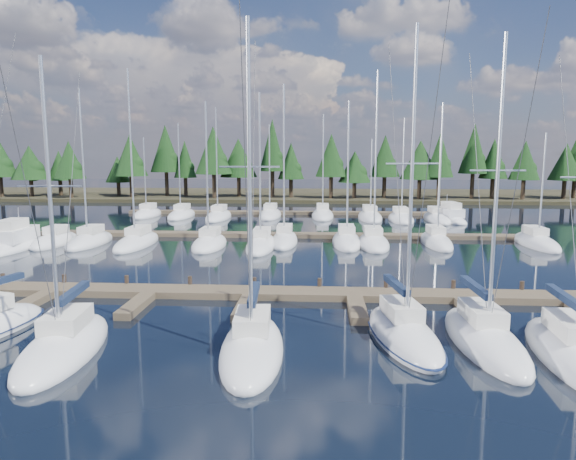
# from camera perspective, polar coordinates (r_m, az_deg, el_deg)

# --- Properties ---
(ground) EXTENTS (260.00, 260.00, 0.00)m
(ground) POSITION_cam_1_polar(r_m,az_deg,el_deg) (42.44, -1.88, -2.93)
(ground) COLOR black
(ground) RESTS_ON ground
(far_shore) EXTENTS (220.00, 30.00, 0.60)m
(far_shore) POSITION_cam_1_polar(r_m,az_deg,el_deg) (101.81, 1.31, 3.91)
(far_shore) COLOR #2D2919
(far_shore) RESTS_ON ground
(main_dock) EXTENTS (44.00, 6.13, 0.90)m
(main_dock) POSITION_cam_1_polar(r_m,az_deg,el_deg) (30.17, -4.16, -7.28)
(main_dock) COLOR brown
(main_dock) RESTS_ON ground
(back_docks) EXTENTS (50.00, 21.80, 0.40)m
(back_docks) POSITION_cam_1_polar(r_m,az_deg,el_deg) (61.67, -0.16, 0.84)
(back_docks) COLOR brown
(back_docks) RESTS_ON ground
(front_sailboat_2) EXTENTS (3.67, 8.34, 12.92)m
(front_sailboat_2) POSITION_cam_1_polar(r_m,az_deg,el_deg) (24.27, -23.59, -11.76)
(front_sailboat_2) COLOR silver
(front_sailboat_2) RESTS_ON ground
(front_sailboat_3) EXTENTS (3.11, 8.12, 14.31)m
(front_sailboat_3) POSITION_cam_1_polar(r_m,az_deg,el_deg) (22.23, -4.00, -12.87)
(front_sailboat_3) COLOR silver
(front_sailboat_3) RESTS_ON ground
(front_sailboat_4) EXTENTS (3.84, 8.25, 14.48)m
(front_sailboat_4) POSITION_cam_1_polar(r_m,az_deg,el_deg) (24.32, 12.69, -11.16)
(front_sailboat_4) COLOR silver
(front_sailboat_4) RESTS_ON ground
(front_sailboat_5) EXTENTS (2.86, 8.51, 13.99)m
(front_sailboat_5) POSITION_cam_1_polar(r_m,az_deg,el_deg) (24.75, 20.93, -11.18)
(front_sailboat_5) COLOR silver
(front_sailboat_5) RESTS_ON ground
(front_sailboat_6) EXTENTS (3.50, 9.08, 13.61)m
(front_sailboat_6) POSITION_cam_1_polar(r_m,az_deg,el_deg) (24.53, 29.35, -11.94)
(front_sailboat_6) COLOR silver
(front_sailboat_6) RESTS_ON ground
(back_sailboat_rows) EXTENTS (47.32, 32.68, 16.58)m
(back_sailboat_rows) POSITION_cam_1_polar(r_m,az_deg,el_deg) (57.38, -0.29, 0.33)
(back_sailboat_rows) COLOR silver
(back_sailboat_rows) RESTS_ON ground
(motor_yacht_left) EXTENTS (3.49, 8.95, 4.39)m
(motor_yacht_left) POSITION_cam_1_polar(r_m,az_deg,el_deg) (51.78, -28.04, -1.31)
(motor_yacht_left) COLOR silver
(motor_yacht_left) RESTS_ON ground
(motor_yacht_right) EXTENTS (4.24, 8.41, 4.01)m
(motor_yacht_right) POSITION_cam_1_polar(r_m,az_deg,el_deg) (67.41, 17.47, 1.31)
(motor_yacht_right) COLOR silver
(motor_yacht_right) RESTS_ON ground
(tree_line) EXTENTS (185.70, 11.58, 13.94)m
(tree_line) POSITION_cam_1_polar(r_m,az_deg,el_deg) (91.84, -0.51, 7.94)
(tree_line) COLOR black
(tree_line) RESTS_ON far_shore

